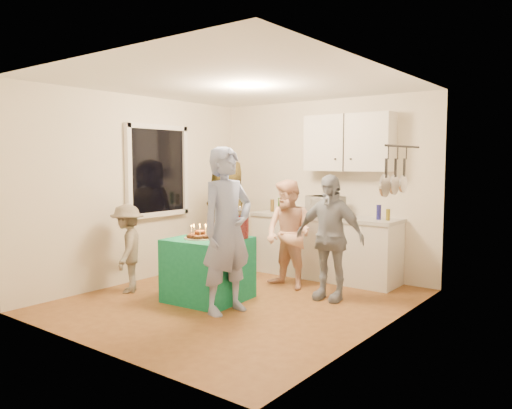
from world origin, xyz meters
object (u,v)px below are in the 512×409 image
Objects in this scene: counter at (323,248)px; woman_back_right at (329,237)px; party_table at (208,269)px; woman_back_center at (289,234)px; man_birthday at (227,230)px; child_near_left at (128,248)px; microwave at (325,206)px; punch_jar at (240,224)px; woman_back_left at (227,219)px.

counter is 1.44× the size of woman_back_right.
woman_back_center reaches higher than party_table.
man_birthday reaches higher than woman_back_right.
woman_back_right is at bearing 77.60° from child_near_left.
microwave is at bearing 8.61° from man_birthday.
microwave is at bearing 119.93° from woman_back_right.
woman_back_center is at bearing 78.51° from punch_jar.
child_near_left is at bearing -152.47° from woman_back_right.
man_birthday is (0.51, -0.24, 0.54)m from party_table.
woman_back_left is (-0.89, 0.81, -0.07)m from punch_jar.
woman_back_right is at bearing 38.30° from punch_jar.
party_table is at bearing 74.25° from man_birthday.
woman_back_right reaches higher than party_table.
man_birthday is at bearing -80.13° from woman_back_center.
woman_back_center reaches higher than microwave.
man_birthday reaches higher than counter.
woman_back_left is at bearing 118.82° from child_near_left.
child_near_left is at bearing 104.01° from man_birthday.
woman_back_center is 1.27× the size of child_near_left.
man_birthday is (-0.01, -2.12, 0.49)m from counter.
punch_jar is 0.30× the size of child_near_left.
woman_back_center is (0.46, 1.06, 0.34)m from party_table.
counter is at bearing 93.35° from woman_back_center.
party_table is 1.52m from woman_back_right.
party_table is 1.30m from woman_back_left.
man_birthday is 1.62× the size of child_near_left.
woman_back_right is at bearing -56.90° from counter.
counter is at bearing -166.29° from microwave.
punch_jar reaches higher than counter.
woman_back_left is at bearing 50.05° from man_birthday.
woman_back_center is (1.06, 0.02, -0.14)m from woman_back_left.
microwave is 0.35× the size of woman_back_center.
woman_back_left is at bearing 137.83° from punch_jar.
microwave is 1.42m from woman_back_left.
child_near_left is (-2.23, -1.29, -0.20)m from woman_back_right.
microwave is 2.07m from party_table.
microwave is at bearing 81.44° from punch_jar.
child_near_left is at bearing -112.03° from microwave.
party_table is (-0.54, -1.88, -0.67)m from microwave.
microwave is at bearing 92.18° from woman_back_center.
woman_back_left is (-0.59, 1.05, 0.48)m from party_table.
man_birthday is 1.63m from child_near_left.
woman_back_center is (-0.05, 1.30, -0.20)m from man_birthday.
woman_back_left reaches higher than child_near_left.
woman_back_left reaches higher than woman_back_center.
woman_back_left reaches higher than microwave.
woman_back_center is at bearing 66.44° from party_table.
woman_back_center is (-0.06, -0.82, 0.29)m from counter.
microwave is at bearing 101.86° from child_near_left.
woman_back_right is (0.63, -0.96, 0.34)m from counter.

